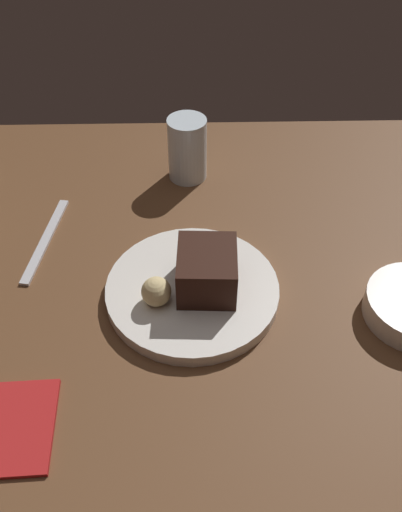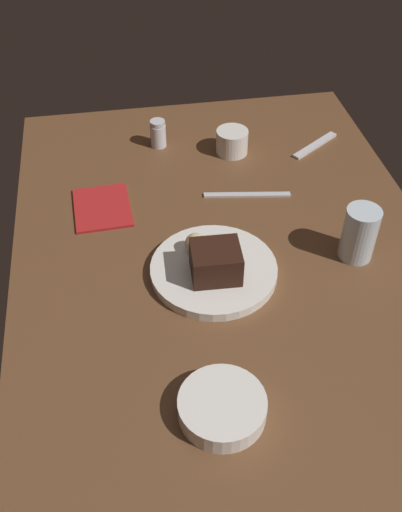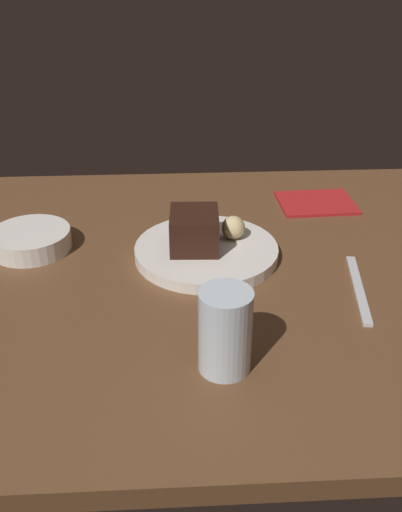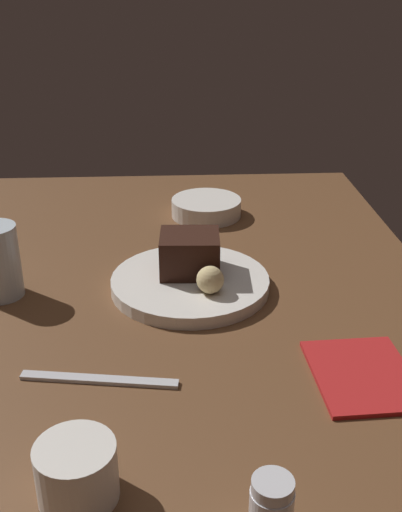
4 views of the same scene
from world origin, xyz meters
The scene contains 11 objects.
dining_table centered at (0.00, 0.00, 1.50)cm, with size 120.00×84.00×3.00cm, color brown.
dessert_plate centered at (4.74, -3.90, 3.96)cm, with size 23.98×23.98×1.91cm, color white.
chocolate_cake_slice centered at (6.74, -3.96, 7.99)cm, with size 7.88×8.95×6.16cm, color black.
bread_roll centered at (0.02, -6.63, 6.91)cm, with size 4.00×4.00×4.00cm, color #DBC184.
salt_shaker centered at (-40.98, -9.03, 6.35)cm, with size 3.79×3.79×6.79cm.
water_glass centered at (4.26, 24.24, 8.54)cm, with size 6.63×6.63×11.08cm, color silver.
side_bowl centered at (34.50, -8.18, 4.70)cm, with size 13.52×13.52×3.41cm, color white.
coffee_cup centered at (-35.18, 7.95, 5.91)cm, with size 7.58×7.58×5.82cm, color silver.
dessert_spoon centered at (-34.11, 28.49, 3.35)cm, with size 15.00×1.80×0.70cm, color silver.
butter_knife centered at (-17.77, 7.75, 3.25)cm, with size 19.00×1.40×0.50cm, color silver.
folded_napkin centered at (-18.56, -23.78, 3.30)cm, with size 14.75×11.79×0.60cm, color #B21E1E.
Camera 2 is at (81.57, -19.42, 81.76)cm, focal length 41.12 mm.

